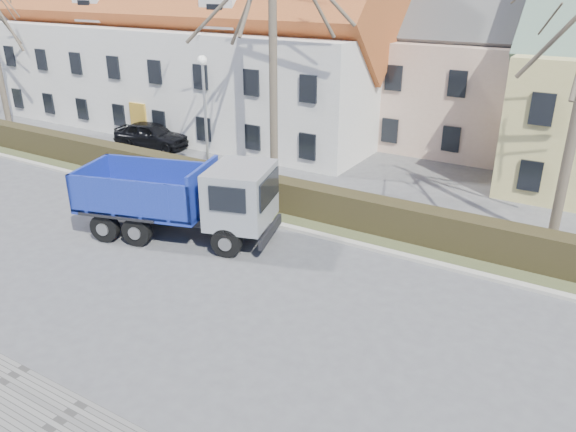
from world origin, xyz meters
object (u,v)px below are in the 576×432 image
Objects in this scene: dump_truck at (171,198)px; cart_frame at (177,200)px; parked_car_a at (151,135)px; streetlight at (206,122)px.

cart_frame is (-1.82, 2.22, -1.23)m from dump_truck.
dump_truck reaches higher than parked_car_a.
dump_truck is 3.12m from cart_frame.
streetlight is (-2.40, 5.13, 1.46)m from dump_truck.
dump_truck is 1.27× the size of streetlight.
streetlight is at bearing -124.47° from parked_car_a.
dump_truck is at bearing -50.77° from cart_frame.
parked_car_a reaches higher than cart_frame.
streetlight reaches higher than cart_frame.
cart_frame is at bearing -78.67° from streetlight.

